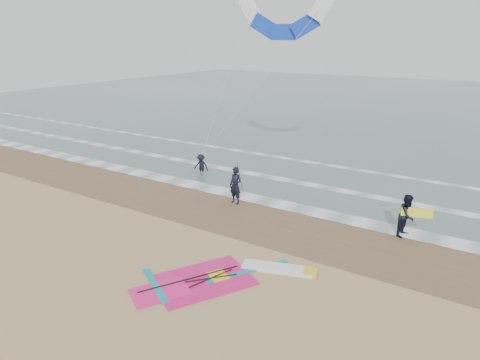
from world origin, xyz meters
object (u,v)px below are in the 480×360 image
Objects in this scene: person_standing at (235,186)px; surf_kite at (284,20)px; person_walking at (407,215)px; person_wading at (201,161)px; windsurf_rig at (224,278)px.

surf_kite is (-1.06, 7.11, 8.40)m from person_standing.
surf_kite is at bearing 69.62° from person_walking.
surf_kite is (3.89, 3.62, 8.63)m from person_wading.
windsurf_rig is 8.80m from person_walking.
surf_kite reaches higher than person_wading.
windsurf_rig is 13.27m from person_wading.
person_standing is at bearing -46.50° from person_wading.
person_walking is (8.51, 0.79, -0.04)m from person_standing.
person_walking reaches higher than windsurf_rig.
windsurf_rig is at bearing -70.72° from surf_kite.
person_wading is at bearing 153.88° from person_standing.
person_wading reaches higher than windsurf_rig.
person_wading is at bearing 91.70° from person_walking.
person_walking is at bearing -33.46° from surf_kite.
person_walking is at bearing 14.44° from person_standing.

